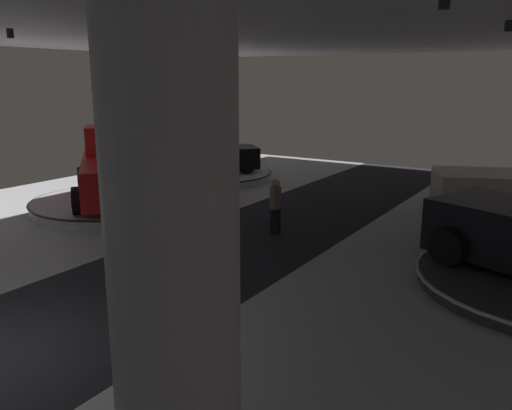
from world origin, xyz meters
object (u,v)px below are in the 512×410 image
at_px(column_right, 173,241).
at_px(display_car_deep_left, 208,154).
at_px(display_platform_far_left, 118,203).
at_px(display_platform_deep_left, 209,175).
at_px(visitor_walking_near, 275,203).
at_px(pickup_truck_far_left, 115,170).

relative_size(column_right, display_car_deep_left, 1.28).
bearing_deg(display_platform_far_left, display_platform_deep_left, 97.01).
xyz_separation_m(display_platform_deep_left, display_car_deep_left, (-0.02, -0.02, 0.90)).
height_order(display_car_deep_left, visitor_walking_near, display_car_deep_left).
xyz_separation_m(display_car_deep_left, visitor_walking_near, (6.80, -5.78, -0.17)).
distance_m(display_car_deep_left, pickup_truck_far_left, 5.84).
xyz_separation_m(column_right, display_platform_deep_left, (-10.67, 14.42, -2.58)).
bearing_deg(pickup_truck_far_left, display_platform_deep_left, 94.94).
bearing_deg(display_car_deep_left, column_right, -53.40).
distance_m(display_car_deep_left, display_platform_far_left, 6.14).
height_order(display_platform_deep_left, display_car_deep_left, display_car_deep_left).
distance_m(column_right, display_car_deep_left, 18.01).
bearing_deg(display_platform_far_left, column_right, -40.14).
height_order(display_platform_deep_left, pickup_truck_far_left, pickup_truck_far_left).
bearing_deg(display_car_deep_left, display_platform_far_left, -82.77).
bearing_deg(pickup_truck_far_left, display_platform_far_left, -41.84).
distance_m(display_car_deep_left, visitor_walking_near, 8.93).
bearing_deg(column_right, display_platform_far_left, 139.86).
height_order(display_platform_deep_left, display_platform_far_left, display_platform_far_left).
distance_m(display_platform_deep_left, display_platform_far_left, 6.10).
bearing_deg(display_car_deep_left, visitor_walking_near, -40.33).
height_order(display_platform_far_left, pickup_truck_far_left, pickup_truck_far_left).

